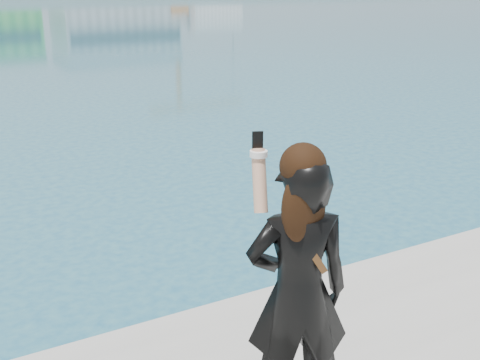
# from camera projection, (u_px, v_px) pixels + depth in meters

# --- Properties ---
(woman) EXTENTS (0.73, 0.61, 1.81)m
(woman) POSITION_uv_depth(u_px,v_px,m) (298.00, 285.00, 3.55)
(woman) COLOR black
(woman) RESTS_ON near_quay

